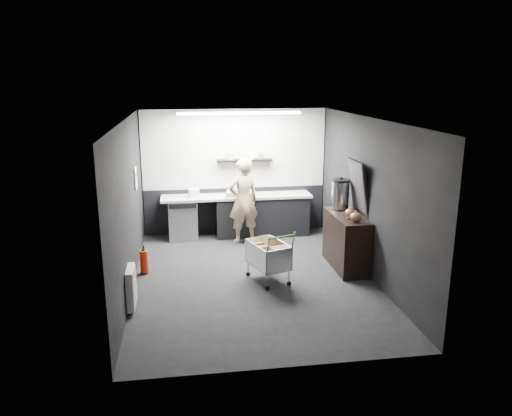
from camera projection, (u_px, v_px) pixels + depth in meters
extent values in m
plane|color=black|center=(253.00, 278.00, 8.56)|extent=(5.50, 5.50, 0.00)
plane|color=white|center=(253.00, 119.00, 7.88)|extent=(5.50, 5.50, 0.00)
plane|color=black|center=(235.00, 172.00, 10.85)|extent=(5.50, 0.00, 5.50)
plane|color=black|center=(287.00, 261.00, 5.59)|extent=(5.50, 0.00, 5.50)
plane|color=black|center=(128.00, 207.00, 7.93)|extent=(0.00, 5.50, 5.50)
plane|color=black|center=(368.00, 198.00, 8.51)|extent=(0.00, 5.50, 5.50)
cube|color=beige|center=(235.00, 149.00, 10.71)|extent=(3.95, 0.02, 1.70)
cube|color=black|center=(235.00, 210.00, 11.05)|extent=(3.95, 0.02, 1.00)
cube|color=black|center=(245.00, 160.00, 10.69)|extent=(1.20, 0.22, 0.04)
cylinder|color=silver|center=(299.00, 134.00, 10.82)|extent=(0.20, 0.03, 0.20)
cube|color=white|center=(136.00, 178.00, 9.13)|extent=(0.02, 0.30, 0.40)
cube|color=red|center=(136.00, 175.00, 9.11)|extent=(0.02, 0.22, 0.10)
cube|color=silver|center=(131.00, 287.00, 7.34)|extent=(0.10, 0.50, 0.60)
cube|color=white|center=(239.00, 113.00, 9.66)|extent=(2.40, 0.20, 0.04)
cube|color=black|center=(262.00, 216.00, 10.85)|extent=(2.00, 0.56, 0.85)
cube|color=#ABAAA6|center=(237.00, 196.00, 10.66)|extent=(3.20, 0.60, 0.05)
cube|color=#9EA0A5|center=(183.00, 219.00, 10.61)|extent=(0.60, 0.58, 0.85)
cube|color=black|center=(183.00, 206.00, 10.23)|extent=(0.56, 0.02, 0.10)
imported|color=beige|center=(243.00, 201.00, 10.24)|extent=(0.74, 0.58, 1.78)
cube|color=silver|center=(268.00, 265.00, 8.39)|extent=(0.72, 0.88, 0.02)
cube|color=silver|center=(254.00, 255.00, 8.31)|extent=(0.27, 0.73, 0.41)
cube|color=silver|center=(282.00, 254.00, 8.38)|extent=(0.27, 0.73, 0.41)
cube|color=silver|center=(272.00, 262.00, 7.99)|extent=(0.47, 0.18, 0.41)
cube|color=silver|center=(264.00, 247.00, 8.70)|extent=(0.47, 0.18, 0.41)
cylinder|color=silver|center=(259.00, 281.00, 8.07)|extent=(0.02, 0.02, 0.27)
cylinder|color=silver|center=(284.00, 279.00, 8.13)|extent=(0.02, 0.02, 0.27)
cylinder|color=silver|center=(253.00, 265.00, 8.72)|extent=(0.02, 0.02, 0.27)
cylinder|color=silver|center=(276.00, 264.00, 8.78)|extent=(0.02, 0.02, 0.27)
cylinder|color=#268D33|center=(273.00, 238.00, 7.82)|extent=(0.48, 0.19, 0.03)
cube|color=brown|center=(261.00, 254.00, 8.42)|extent=(0.29, 0.33, 0.34)
cube|color=brown|center=(277.00, 258.00, 8.27)|extent=(0.27, 0.30, 0.31)
cylinder|color=black|center=(259.00, 287.00, 8.10)|extent=(0.08, 0.05, 0.07)
cylinder|color=black|center=(253.00, 272.00, 8.75)|extent=(0.08, 0.05, 0.07)
cylinder|color=black|center=(284.00, 286.00, 8.16)|extent=(0.08, 0.05, 0.07)
cylinder|color=black|center=(276.00, 270.00, 8.81)|extent=(0.08, 0.05, 0.07)
cube|color=black|center=(346.00, 241.00, 8.96)|extent=(0.49, 1.30, 0.98)
cylinder|color=silver|center=(340.00, 195.00, 9.18)|extent=(0.33, 0.33, 0.50)
cylinder|color=black|center=(341.00, 180.00, 9.12)|extent=(0.33, 0.33, 0.04)
sphere|color=black|center=(341.00, 178.00, 9.10)|extent=(0.05, 0.05, 0.05)
ellipsoid|color=brown|center=(350.00, 213.00, 8.66)|extent=(0.20, 0.20, 0.16)
ellipsoid|color=brown|center=(356.00, 217.00, 8.40)|extent=(0.20, 0.20, 0.16)
cube|color=black|center=(359.00, 187.00, 8.80)|extent=(0.22, 0.76, 0.97)
cube|color=black|center=(357.00, 187.00, 8.79)|extent=(0.16, 0.65, 0.83)
cylinder|color=red|center=(144.00, 261.00, 8.73)|extent=(0.15, 0.15, 0.40)
cone|color=black|center=(143.00, 249.00, 8.67)|extent=(0.10, 0.10, 0.06)
cylinder|color=black|center=(143.00, 247.00, 8.66)|extent=(0.03, 0.03, 0.06)
cube|color=#A47F57|center=(239.00, 193.00, 10.60)|extent=(0.58, 0.47, 0.11)
cylinder|color=beige|center=(236.00, 190.00, 10.62)|extent=(0.22, 0.22, 0.22)
cube|color=silver|center=(194.00, 193.00, 10.45)|extent=(0.22, 0.19, 0.18)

